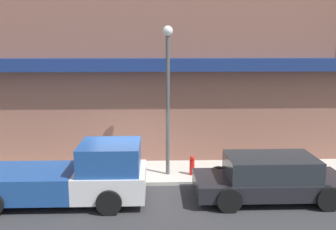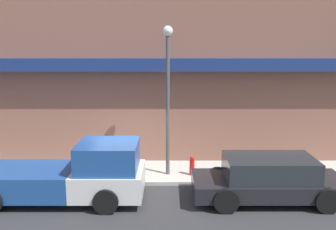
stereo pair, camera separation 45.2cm
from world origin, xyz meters
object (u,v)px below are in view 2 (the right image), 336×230
(pickup_truck, at_px, (69,175))
(parked_car, at_px, (269,179))
(fire_hydrant, at_px, (192,166))
(street_lamp, at_px, (168,83))

(pickup_truck, distance_m, parked_car, 6.27)
(pickup_truck, height_order, fire_hydrant, pickup_truck)
(parked_car, height_order, street_lamp, street_lamp)
(pickup_truck, bearing_deg, fire_hydrant, 28.10)
(parked_car, xyz_separation_m, street_lamp, (-3.18, 2.07, 2.80))
(parked_car, xyz_separation_m, fire_hydrant, (-2.29, 1.96, -0.21))
(parked_car, distance_m, fire_hydrant, 3.02)
(parked_car, height_order, fire_hydrant, parked_car)
(parked_car, bearing_deg, street_lamp, 145.93)
(pickup_truck, distance_m, fire_hydrant, 4.45)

